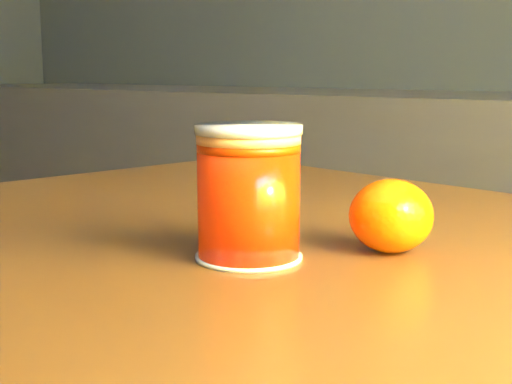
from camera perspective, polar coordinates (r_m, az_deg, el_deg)
The scene contains 5 objects.
kitchen_counter at distance 2.19m, azimuth 4.96°, elevation -3.84°, with size 3.15×0.60×0.90m, color #434448.
table at distance 0.62m, azimuth 5.40°, elevation -14.24°, with size 1.19×0.92×0.82m.
juice_glass at distance 0.56m, azimuth -0.59°, elevation -0.12°, with size 0.08×0.08×0.11m.
orange_front at distance 0.59m, azimuth -0.76°, elevation -1.67°, with size 0.07×0.07×0.06m, color #E76604.
orange_back at distance 0.60m, azimuth 10.75°, elevation -1.89°, with size 0.07×0.07×0.06m, color #E76604.
Camera 1 is at (1.15, -0.34, 0.96)m, focal length 50.00 mm.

